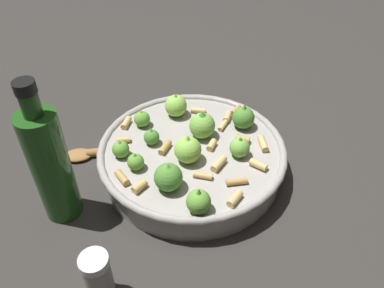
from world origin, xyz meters
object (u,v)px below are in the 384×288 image
(cooking_pan, at_px, (192,155))
(wooden_spoon, at_px, (122,150))
(olive_oil_bottle, at_px, (50,164))
(pepper_shaker, at_px, (98,277))

(cooking_pan, bearing_deg, wooden_spoon, -136.79)
(olive_oil_bottle, height_order, wooden_spoon, olive_oil_bottle)
(pepper_shaker, relative_size, wooden_spoon, 0.35)
(cooking_pan, relative_size, pepper_shaker, 3.92)
(olive_oil_bottle, relative_size, wooden_spoon, 1.01)
(cooking_pan, height_order, olive_oil_bottle, olive_oil_bottle)
(wooden_spoon, bearing_deg, olive_oil_bottle, -56.39)
(cooking_pan, bearing_deg, olive_oil_bottle, -93.82)
(wooden_spoon, bearing_deg, cooking_pan, 43.21)
(cooking_pan, distance_m, wooden_spoon, 0.14)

